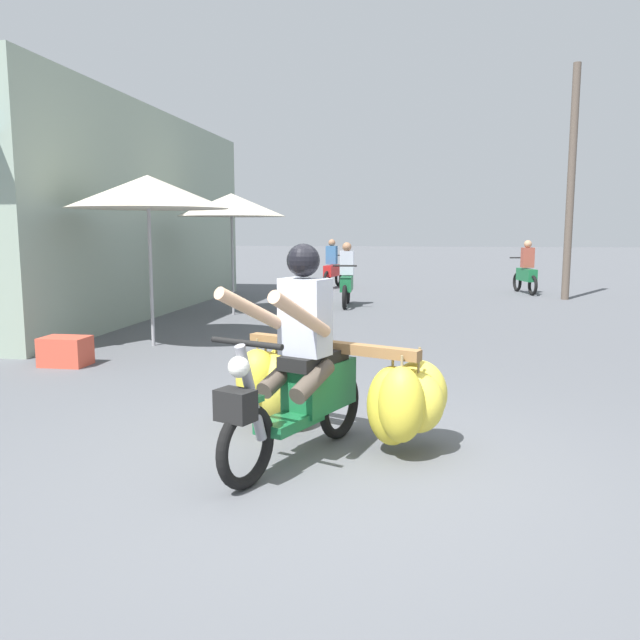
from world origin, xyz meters
The scene contains 10 objects.
ground_plane centered at (0.00, 0.00, 0.00)m, with size 120.00×120.00×0.00m, color #56595E.
motorbike_main_loaded centered at (-0.16, 0.58, 0.48)m, with size 1.84×1.98×1.58m.
motorbike_distant_ahead_left centered at (3.22, 13.21, 0.57)m, with size 0.59×1.60×1.40m.
motorbike_distant_ahead_right centered at (-1.10, 9.74, 0.57)m, with size 0.50×1.62×1.40m.
motorbike_distant_far_ahead centered at (-2.05, 14.07, 0.57)m, with size 0.53×1.61×1.40m.
shopfront_building centered at (-6.64, 7.94, 1.98)m, with size 4.27×9.96×3.96m.
market_umbrella_near_shop centered at (-3.29, 4.44, 2.20)m, with size 2.27×2.27×2.44m.
market_umbrella_further_along centered at (-3.14, 7.94, 2.15)m, with size 2.10×2.10×2.37m.
produce_crate centered at (-3.79, 2.96, 0.18)m, with size 0.56×0.40×0.36m, color #CC4C38.
utility_pole centered at (3.95, 11.91, 2.74)m, with size 0.18×0.18×5.48m, color brown.
Camera 1 is at (0.60, -4.24, 1.68)m, focal length 36.03 mm.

